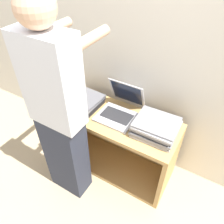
% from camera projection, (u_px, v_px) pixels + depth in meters
% --- Properties ---
extents(ground_plane, '(12.00, 12.00, 0.00)m').
position_uv_depth(ground_plane, '(104.00, 181.00, 2.19)').
color(ground_plane, tan).
extents(wall_back, '(8.00, 0.05, 2.40)m').
position_uv_depth(wall_back, '(138.00, 46.00, 1.78)').
color(wall_back, silver).
rests_on(wall_back, ground_plane).
extents(cart, '(1.12, 0.47, 0.67)m').
position_uv_depth(cart, '(119.00, 139.00, 2.16)').
color(cart, tan).
rests_on(cart, ground_plane).
extents(laptop_open, '(0.33, 0.39, 0.28)m').
position_uv_depth(laptop_open, '(120.00, 109.00, 1.91)').
color(laptop_open, '#B7B7BC').
rests_on(laptop_open, cart).
extents(laptop_stack_left, '(0.35, 0.30, 0.09)m').
position_uv_depth(laptop_stack_left, '(82.00, 101.00, 2.02)').
color(laptop_stack_left, '#232326').
rests_on(laptop_stack_left, cart).
extents(laptop_stack_right, '(0.35, 0.30, 0.13)m').
position_uv_depth(laptop_stack_right, '(156.00, 128.00, 1.72)').
color(laptop_stack_right, '#B7B7BC').
rests_on(laptop_stack_right, cart).
extents(person, '(0.40, 0.53, 1.74)m').
position_uv_depth(person, '(59.00, 115.00, 1.61)').
color(person, '#2D3342').
rests_on(person, ground_plane).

